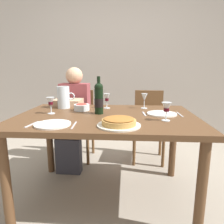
# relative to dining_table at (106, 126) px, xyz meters

# --- Properties ---
(ground_plane) EXTENTS (8.00, 8.00, 0.00)m
(ground_plane) POSITION_rel_dining_table_xyz_m (0.00, 0.00, -0.67)
(ground_plane) COLOR gray
(back_wall) EXTENTS (8.00, 0.10, 2.80)m
(back_wall) POSITION_rel_dining_table_xyz_m (0.00, 1.98, 0.73)
(back_wall) COLOR #A3998E
(back_wall) RESTS_ON ground
(dining_table) EXTENTS (1.50, 1.00, 0.76)m
(dining_table) POSITION_rel_dining_table_xyz_m (0.00, 0.00, 0.00)
(dining_table) COLOR brown
(dining_table) RESTS_ON ground
(wine_bottle) EXTENTS (0.08, 0.08, 0.32)m
(wine_bottle) POSITION_rel_dining_table_xyz_m (-0.07, 0.05, 0.23)
(wine_bottle) COLOR black
(wine_bottle) RESTS_ON dining_table
(water_pitcher) EXTENTS (0.17, 0.12, 0.22)m
(water_pitcher) POSITION_rel_dining_table_xyz_m (-0.45, 0.29, 0.19)
(water_pitcher) COLOR silver
(water_pitcher) RESTS_ON dining_table
(baked_tart) EXTENTS (0.30, 0.30, 0.06)m
(baked_tart) POSITION_rel_dining_table_xyz_m (0.12, -0.32, 0.12)
(baked_tart) COLOR silver
(baked_tart) RESTS_ON dining_table
(salad_bowl) EXTENTS (0.15, 0.15, 0.07)m
(salad_bowl) POSITION_rel_dining_table_xyz_m (-0.25, 0.19, 0.13)
(salad_bowl) COLOR silver
(salad_bowl) RESTS_ON dining_table
(wine_glass_left_diner) EXTENTS (0.07, 0.07, 0.14)m
(wine_glass_left_diner) POSITION_rel_dining_table_xyz_m (0.47, -0.15, 0.19)
(wine_glass_left_diner) COLOR silver
(wine_glass_left_diner) RESTS_ON dining_table
(wine_glass_right_diner) EXTENTS (0.07, 0.07, 0.14)m
(wine_glass_right_diner) POSITION_rel_dining_table_xyz_m (-0.02, 0.31, 0.19)
(wine_glass_right_diner) COLOR silver
(wine_glass_right_diner) RESTS_ON dining_table
(wine_glass_centre) EXTENTS (0.06, 0.06, 0.15)m
(wine_glass_centre) POSITION_rel_dining_table_xyz_m (0.34, 0.33, 0.20)
(wine_glass_centre) COLOR silver
(wine_glass_centre) RESTS_ON dining_table
(wine_glass_spare) EXTENTS (0.07, 0.07, 0.14)m
(wine_glass_spare) POSITION_rel_dining_table_xyz_m (-0.48, 0.03, 0.20)
(wine_glass_spare) COLOR silver
(wine_glass_spare) RESTS_ON dining_table
(dinner_plate_left_setting) EXTENTS (0.25, 0.25, 0.01)m
(dinner_plate_left_setting) POSITION_rel_dining_table_xyz_m (0.47, 0.06, 0.10)
(dinner_plate_left_setting) COLOR white
(dinner_plate_left_setting) RESTS_ON dining_table
(dinner_plate_right_setting) EXTENTS (0.25, 0.25, 0.01)m
(dinner_plate_right_setting) POSITION_rel_dining_table_xyz_m (-0.34, -0.33, 0.10)
(dinner_plate_right_setting) COLOR white
(dinner_plate_right_setting) RESTS_ON dining_table
(fork_left_setting) EXTENTS (0.03, 0.16, 0.00)m
(fork_left_setting) POSITION_rel_dining_table_xyz_m (0.32, 0.06, 0.09)
(fork_left_setting) COLOR silver
(fork_left_setting) RESTS_ON dining_table
(knife_left_setting) EXTENTS (0.02, 0.18, 0.00)m
(knife_left_setting) POSITION_rel_dining_table_xyz_m (0.62, 0.06, 0.09)
(knife_left_setting) COLOR silver
(knife_left_setting) RESTS_ON dining_table
(knife_right_setting) EXTENTS (0.02, 0.18, 0.00)m
(knife_right_setting) POSITION_rel_dining_table_xyz_m (-0.19, -0.33, 0.09)
(knife_right_setting) COLOR silver
(knife_right_setting) RESTS_ON dining_table
(spoon_right_setting) EXTENTS (0.04, 0.16, 0.00)m
(spoon_right_setting) POSITION_rel_dining_table_xyz_m (-0.49, -0.33, 0.09)
(spoon_right_setting) COLOR silver
(spoon_right_setting) RESTS_ON dining_table
(chair_left) EXTENTS (0.41, 0.41, 0.87)m
(chair_left) POSITION_rel_dining_table_xyz_m (-0.45, 0.87, -0.17)
(chair_left) COLOR brown
(chair_left) RESTS_ON ground
(diner_left) EXTENTS (0.35, 0.51, 1.16)m
(diner_left) POSITION_rel_dining_table_xyz_m (-0.45, 0.63, -0.05)
(diner_left) COLOR #8E3D42
(diner_left) RESTS_ON ground
(chair_right) EXTENTS (0.42, 0.42, 0.87)m
(chair_right) POSITION_rel_dining_table_xyz_m (0.45, 0.87, -0.17)
(chair_right) COLOR brown
(chair_right) RESTS_ON ground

